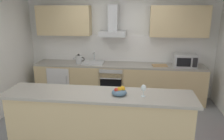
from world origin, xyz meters
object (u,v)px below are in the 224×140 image
wine_glass (144,88)px  fruit_bowl (119,92)px  kettle (79,59)px  microwave (185,60)px  chopping_board (160,65)px  oven (112,82)px  sink (93,62)px  refrigerator (62,81)px  range_hood (113,26)px

wine_glass → fruit_bowl: size_ratio=0.81×
fruit_bowl → kettle: bearing=119.8°
microwave → wine_glass: microwave is taller
wine_glass → fruit_bowl: wine_glass is taller
fruit_bowl → chopping_board: bearing=69.9°
microwave → fruit_bowl: 2.45m
oven → chopping_board: size_ratio=2.35×
microwave → sink: 2.15m
oven → refrigerator: size_ratio=0.94×
microwave → chopping_board: bearing=179.6°
range_hood → wine_glass: range_hood is taller
range_hood → chopping_board: 1.43m
microwave → sink: bearing=179.0°
sink → kettle: sink is taller
sink → refrigerator: bearing=-179.0°
microwave → oven: bearing=179.0°
sink → oven: bearing=-1.4°
range_hood → fruit_bowl: bearing=-80.7°
microwave → wine_glass: size_ratio=2.81×
oven → kettle: size_ratio=2.77×
wine_glass → range_hood: bearing=107.6°
refrigerator → kettle: size_ratio=2.94×
chopping_board → oven: bearing=178.8°
kettle → range_hood: bearing=11.3°
range_hood → chopping_board: range_hood is taller
refrigerator → fruit_bowl: 2.73m
kettle → range_hood: size_ratio=0.40×
oven → range_hood: size_ratio=1.11×
kettle → range_hood: 1.14m
wine_glass → chopping_board: wine_glass is taller
oven → wine_glass: bearing=-71.4°
microwave → refrigerator: bearing=179.5°
sink → wine_glass: 2.44m
microwave → fruit_bowl: bearing=-122.5°
refrigerator → range_hood: (1.28, 0.13, 1.36)m
microwave → sink: microwave is taller
range_hood → fruit_bowl: size_ratio=3.27×
oven → wine_glass: wine_glass is taller
sink → wine_glass: size_ratio=2.81×
sink → fruit_bowl: (0.83, -2.11, 0.10)m
oven → chopping_board: bearing=-1.2°
kettle → fruit_bowl: (1.18, -2.06, 0.02)m
refrigerator → microwave: (2.96, -0.03, 0.62)m
sink → fruit_bowl: sink is taller
oven → sink: bearing=178.6°
range_hood → wine_glass: bearing=-72.4°
refrigerator → wine_glass: 2.98m
sink → wine_glass: (1.18, -2.13, 0.18)m
kettle → wine_glass: size_ratio=1.62×
range_hood → microwave: bearing=-5.4°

